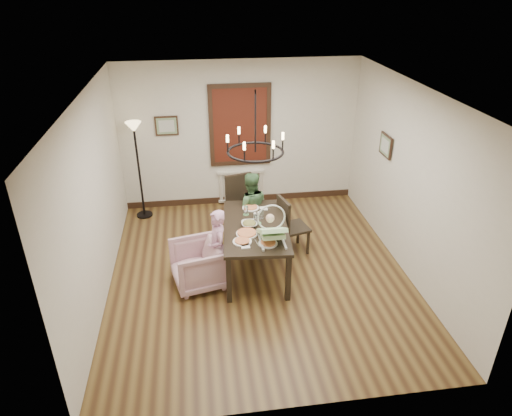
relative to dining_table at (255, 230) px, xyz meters
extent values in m
cube|color=brown|center=(0.04, -0.11, -0.70)|extent=(4.50, 5.00, 0.01)
cube|color=white|center=(0.04, -0.11, 2.10)|extent=(4.50, 5.00, 0.01)
cube|color=beige|center=(0.04, 2.39, 0.70)|extent=(4.50, 0.01, 2.80)
cube|color=beige|center=(-2.21, -0.11, 0.70)|extent=(0.01, 5.00, 2.80)
cube|color=beige|center=(2.29, -0.11, 0.70)|extent=(0.01, 5.00, 2.80)
cube|color=black|center=(0.00, 0.00, 0.06)|extent=(1.08, 1.75, 0.05)
cube|color=black|center=(-0.48, -0.74, -0.33)|extent=(0.07, 0.07, 0.74)
cube|color=black|center=(-0.35, 0.81, -0.33)|extent=(0.07, 0.07, 0.74)
cube|color=black|center=(0.35, -0.81, -0.33)|extent=(0.07, 0.07, 0.74)
cube|color=black|center=(0.48, 0.74, -0.33)|extent=(0.07, 0.07, 0.74)
imported|color=#D4A2A9|center=(-0.88, -0.26, -0.36)|extent=(0.89, 0.87, 0.68)
imported|color=#C98EAE|center=(-0.59, -0.24, -0.21)|extent=(0.31, 0.40, 0.98)
imported|color=#3F643B|center=(0.02, 0.81, -0.17)|extent=(0.52, 0.41, 1.07)
imported|color=white|center=(-0.09, -0.01, 0.12)|extent=(0.29, 0.29, 0.07)
cylinder|color=tan|center=(-0.16, -0.25, 0.11)|extent=(0.31, 0.31, 0.04)
cylinder|color=silver|center=(0.02, 0.03, 0.16)|extent=(0.08, 0.08, 0.16)
cube|color=#551A11|center=(0.04, 2.35, 0.90)|extent=(1.00, 0.03, 1.40)
cube|color=black|center=(-1.31, 2.36, 0.95)|extent=(0.42, 0.03, 0.36)
cube|color=black|center=(2.25, 0.79, 0.95)|extent=(0.03, 0.42, 0.36)
torus|color=black|center=(0.00, 0.00, 1.25)|extent=(0.80, 0.80, 0.04)
camera|label=1|loc=(-0.82, -5.87, 3.46)|focal=32.00mm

